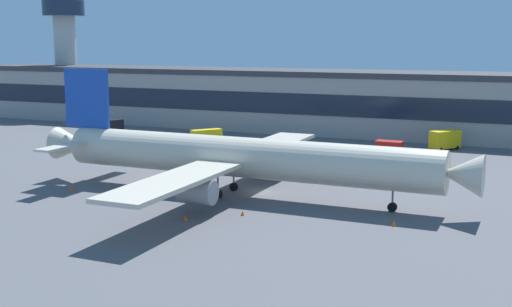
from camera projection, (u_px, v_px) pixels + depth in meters
ground_plane at (261, 192)px, 87.15m from camera, size 600.00×600.00×0.00m
terminal_building at (372, 103)px, 140.27m from camera, size 203.01×17.64×13.49m
airliner at (237, 157)px, 84.48m from camera, size 59.35×50.90×16.01m
control_tower at (65, 40)px, 174.39m from camera, size 10.90×10.90×32.38m
stair_truck at (445, 139)px, 120.98m from camera, size 5.46×6.27×3.55m
belt_loader at (206, 133)px, 134.50m from camera, size 5.46×6.31×1.95m
crew_van at (112, 125)px, 145.97m from camera, size 4.17×5.64×2.55m
pushback_tractor at (389, 145)px, 120.42m from camera, size 4.90×2.80×1.75m
traffic_cone_0 at (185, 218)px, 73.41m from camera, size 0.56×0.56×0.70m
traffic_cone_1 at (243, 213)px, 75.57m from camera, size 0.45×0.45×0.56m
traffic_cone_2 at (394, 223)px, 71.19m from camera, size 0.52×0.52×0.65m
traffic_cone_3 at (73, 188)px, 88.15m from camera, size 0.53×0.53×0.66m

